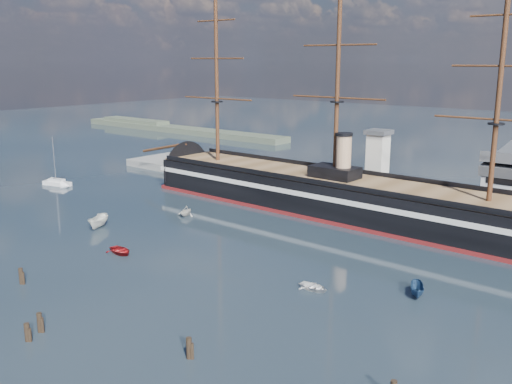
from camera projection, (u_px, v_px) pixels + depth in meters
The scene contains 15 objects.
ground at pixel (277, 235), 107.63m from camera, with size 600.00×600.00×0.00m, color black.
quay at pixel (410, 206), 128.45m from camera, with size 180.00×18.00×2.00m, color slate.
quay_tower at pixel (377, 162), 128.32m from camera, with size 5.00×5.00×15.00m.
shoreline at pixel (164, 127), 265.01m from camera, with size 120.00×10.00×4.00m.
warship at pixel (319, 192), 124.12m from camera, with size 113.01×17.69×53.94m.
sailboat at pixel (57, 182), 149.39m from camera, with size 8.32×4.37×12.78m.
motorboat_a at pixel (99, 228), 111.72m from camera, with size 7.62×2.79×3.05m, color white.
motorboat_b at pixel (121, 254), 97.05m from camera, with size 3.27×1.31×1.53m, color maroon.
motorboat_d at pixel (186, 216), 120.43m from camera, with size 6.53×2.83×2.39m, color beige.
motorboat_e at pixel (314, 290), 81.75m from camera, with size 2.83×1.13×1.32m, color silver.
motorboat_f at pixel (417, 296), 79.56m from camera, with size 5.68×2.08×2.27m, color navy.
piling_near_left at pixel (22, 284), 84.02m from camera, with size 0.64×0.64×3.16m, color black.
piling_near_mid at pixel (28, 341), 66.99m from camera, with size 0.64×0.64×2.95m, color black.
piling_near_right at pixel (189, 358), 63.10m from camera, with size 0.64×0.64×3.19m, color black.
piling_extra at pixel (41, 332), 69.22m from camera, with size 0.64×0.64×3.19m, color black.
Camera 1 is at (62.52, -41.94, 32.29)m, focal length 40.00 mm.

